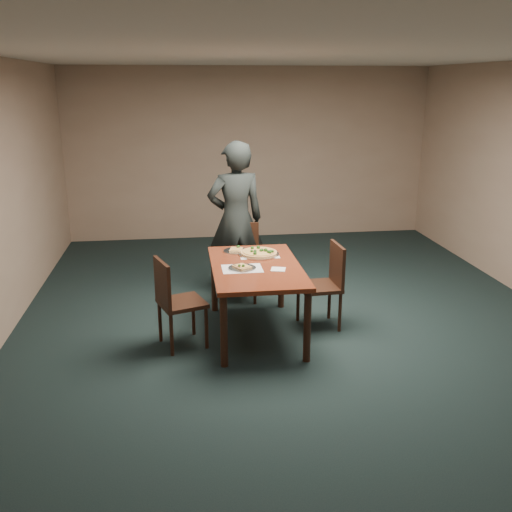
{
  "coord_description": "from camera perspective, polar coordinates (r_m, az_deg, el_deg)",
  "views": [
    {
      "loc": [
        -1.17,
        -5.48,
        2.53
      ],
      "look_at": [
        -0.43,
        -0.0,
        0.85
      ],
      "focal_mm": 40.0,
      "sensor_mm": 36.0,
      "label": 1
    }
  ],
  "objects": [
    {
      "name": "chair_left",
      "position": [
        5.64,
        -8.18,
        -4.18
      ],
      "size": [
        0.53,
        0.53,
        0.91
      ],
      "rotation": [
        0.0,
        0.0,
        1.91
      ],
      "color": "black",
      "rests_on": "ground"
    },
    {
      "name": "pizza_pan",
      "position": [
        6.16,
        0.31,
        0.33
      ],
      "size": [
        0.44,
        0.44,
        0.07
      ],
      "color": "silver",
      "rests_on": "dining_table"
    },
    {
      "name": "napkin",
      "position": [
        5.68,
        2.24,
        -1.34
      ],
      "size": [
        0.17,
        0.17,
        0.01
      ],
      "primitive_type": "cube",
      "rotation": [
        0.0,
        0.0,
        -0.26
      ],
      "color": "white",
      "rests_on": "dining_table"
    },
    {
      "name": "dining_table",
      "position": [
        5.83,
        -0.0,
        -1.8
      ],
      "size": [
        0.9,
        1.5,
        0.75
      ],
      "color": "#5D2212",
      "rests_on": "ground"
    },
    {
      "name": "placemat_main",
      "position": [
        6.16,
        0.29,
        0.14
      ],
      "size": [
        0.42,
        0.32,
        0.0
      ],
      "primitive_type": "cube",
      "color": "white",
      "rests_on": "dining_table"
    },
    {
      "name": "chair_right",
      "position": [
        6.12,
        7.06,
        -2.45
      ],
      "size": [
        0.44,
        0.44,
        0.91
      ],
      "rotation": [
        0.0,
        0.0,
        -1.52
      ],
      "color": "black",
      "rests_on": "ground"
    },
    {
      "name": "ground",
      "position": [
        6.14,
        4.02,
        -7.45
      ],
      "size": [
        8.0,
        8.0,
        0.0
      ],
      "primitive_type": "plane",
      "color": "black",
      "rests_on": "ground"
    },
    {
      "name": "slice_plate_far",
      "position": [
        6.29,
        -2.0,
        0.57
      ],
      "size": [
        0.28,
        0.28,
        0.06
      ],
      "color": "silver",
      "rests_on": "dining_table"
    },
    {
      "name": "slice_plate_near",
      "position": [
        5.7,
        -1.4,
        -1.15
      ],
      "size": [
        0.28,
        0.28,
        0.06
      ],
      "color": "silver",
      "rests_on": "dining_table"
    },
    {
      "name": "chair_far",
      "position": [
        6.92,
        -1.51,
        -0.02
      ],
      "size": [
        0.49,
        0.49,
        0.91
      ],
      "rotation": [
        0.0,
        0.0,
        -0.17
      ],
      "color": "black",
      "rests_on": "ground"
    },
    {
      "name": "room_shell",
      "position": [
        5.65,
        4.39,
        8.83
      ],
      "size": [
        8.0,
        8.0,
        8.0
      ],
      "color": "tan",
      "rests_on": "ground"
    },
    {
      "name": "diner",
      "position": [
        6.92,
        -2.05,
        3.67
      ],
      "size": [
        0.75,
        0.55,
        1.89
      ],
      "primitive_type": "imported",
      "rotation": [
        0.0,
        0.0,
        3.29
      ],
      "color": "black",
      "rests_on": "ground"
    },
    {
      "name": "placemat_near",
      "position": [
        5.7,
        -1.4,
        -1.27
      ],
      "size": [
        0.4,
        0.3,
        0.0
      ],
      "primitive_type": "cube",
      "color": "white",
      "rests_on": "dining_table"
    }
  ]
}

